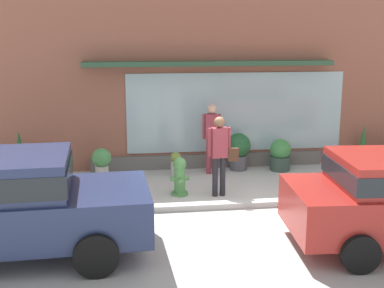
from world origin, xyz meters
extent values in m
plane|color=#B2AFA8|center=(0.00, 0.00, 0.00)|extent=(60.00, 60.00, 0.00)
cube|color=#B2B2AD|center=(0.00, -0.20, 0.06)|extent=(14.00, 0.24, 0.12)
cube|color=#935642|center=(0.00, 3.20, 2.61)|extent=(14.00, 0.36, 5.21)
cube|color=#9EB7BC|center=(0.74, 3.00, 1.45)|extent=(5.72, 0.03, 2.05)
cube|color=#2D5138|center=(0.00, 2.85, 2.73)|extent=(6.32, 0.56, 0.12)
cube|color=#605E59|center=(0.00, 2.98, 0.18)|extent=(6.12, 0.20, 0.36)
cylinder|color=#4C8C47|center=(-1.01, 0.77, 0.03)|extent=(0.37, 0.37, 0.06)
cylinder|color=#4C8C47|center=(-1.01, 0.77, 0.34)|extent=(0.25, 0.25, 0.56)
sphere|color=#4C8C47|center=(-1.01, 0.77, 0.70)|extent=(0.29, 0.29, 0.29)
cylinder|color=#4C8C47|center=(-1.17, 0.77, 0.37)|extent=(0.10, 0.09, 0.09)
cylinder|color=#4C8C47|center=(-0.85, 0.77, 0.37)|extent=(0.10, 0.09, 0.09)
cylinder|color=#4C8C47|center=(-1.01, 0.61, 0.37)|extent=(0.09, 0.10, 0.09)
cylinder|color=#232328|center=(-0.09, 0.60, 0.43)|extent=(0.12, 0.12, 0.86)
cylinder|color=#232328|center=(-0.26, 0.58, 0.43)|extent=(0.12, 0.12, 0.86)
cube|color=#8E333D|center=(-0.17, 0.59, 1.19)|extent=(0.35, 0.23, 0.65)
sphere|color=brown|center=(-0.17, 0.59, 1.64)|extent=(0.23, 0.23, 0.23)
cylinder|color=#8E333D|center=(0.04, 0.61, 1.21)|extent=(0.08, 0.08, 0.62)
cylinder|color=#8E333D|center=(-0.39, 0.57, 1.21)|extent=(0.08, 0.08, 0.62)
cube|color=#472D1E|center=(0.13, 0.60, 0.91)|extent=(0.25, 0.12, 0.28)
cylinder|color=#8E333D|center=(0.04, 2.32, 0.44)|extent=(0.12, 0.12, 0.87)
cylinder|color=#8E333D|center=(-0.10, 2.35, 0.44)|extent=(0.12, 0.12, 0.87)
cube|color=#8E333D|center=(-0.03, 2.34, 1.20)|extent=(0.32, 0.25, 0.65)
sphere|color=tan|center=(-0.03, 2.34, 1.65)|extent=(0.24, 0.24, 0.24)
cylinder|color=#8E333D|center=(0.16, 2.30, 1.22)|extent=(0.08, 0.08, 0.62)
cylinder|color=#8E333D|center=(-0.22, 2.38, 1.22)|extent=(0.08, 0.08, 0.62)
cylinder|color=black|center=(1.34, -1.48, 0.30)|extent=(0.61, 0.22, 0.60)
cylinder|color=black|center=(1.22, -3.26, 0.30)|extent=(0.61, 0.22, 0.60)
cube|color=navy|center=(-4.08, -1.99, 0.70)|extent=(4.59, 2.03, 0.73)
cylinder|color=black|center=(-2.72, -0.99, 0.33)|extent=(0.68, 0.21, 0.67)
cylinder|color=black|center=(-2.64, -2.87, 0.33)|extent=(0.68, 0.21, 0.67)
cylinder|color=#B7B2A3|center=(-0.94, 2.27, 0.19)|extent=(0.24, 0.24, 0.38)
sphere|color=olive|center=(-0.94, 2.27, 0.47)|extent=(0.27, 0.27, 0.27)
sphere|color=#DB4C7A|center=(-0.85, 2.26, 0.54)|extent=(0.07, 0.07, 0.07)
sphere|color=#DB4C7A|center=(-0.90, 2.24, 0.54)|extent=(0.07, 0.07, 0.07)
cylinder|color=#4C4C51|center=(4.15, 2.70, 0.17)|extent=(0.25, 0.25, 0.34)
cone|color=#2D6B33|center=(4.15, 2.70, 0.72)|extent=(0.22, 0.22, 0.76)
cylinder|color=#33473D|center=(1.79, 2.43, 0.18)|extent=(0.51, 0.51, 0.36)
sphere|color=#3D8442|center=(1.79, 2.43, 0.55)|extent=(0.54, 0.54, 0.54)
sphere|color=#DB4C7A|center=(1.74, 2.33, 0.70)|extent=(0.16, 0.16, 0.16)
sphere|color=white|center=(1.65, 2.49, 0.70)|extent=(0.11, 0.11, 0.11)
cylinder|color=#B7B2A3|center=(-2.74, 2.28, 0.16)|extent=(0.32, 0.32, 0.33)
sphere|color=#4C934C|center=(-2.74, 2.28, 0.53)|extent=(0.47, 0.47, 0.47)
cylinder|color=#9E6042|center=(-4.69, 2.53, 0.13)|extent=(0.44, 0.44, 0.25)
cone|color=#23562D|center=(-4.69, 2.53, 0.71)|extent=(0.39, 0.39, 0.92)
cylinder|color=#4C4C51|center=(0.73, 2.63, 0.19)|extent=(0.44, 0.44, 0.38)
sphere|color=#23562D|center=(0.73, 2.63, 0.65)|extent=(0.62, 0.62, 0.62)
camera|label=1|loc=(-2.19, -9.83, 3.51)|focal=47.51mm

